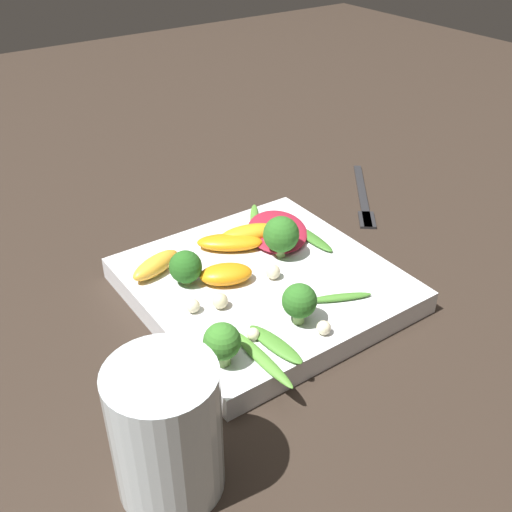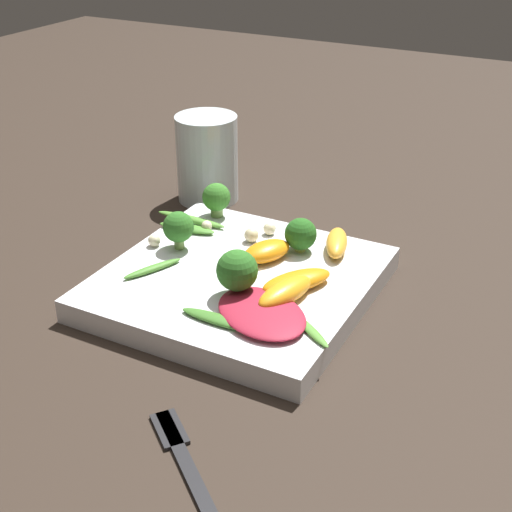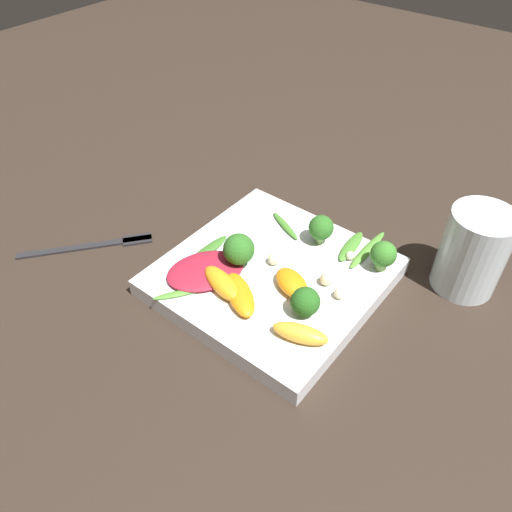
# 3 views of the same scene
# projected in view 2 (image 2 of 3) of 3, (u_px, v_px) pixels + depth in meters

# --- Properties ---
(ground_plane) EXTENTS (2.40, 2.40, 0.00)m
(ground_plane) POSITION_uv_depth(u_px,v_px,m) (239.00, 294.00, 0.75)
(ground_plane) COLOR #2D231C
(plate) EXTENTS (0.26, 0.26, 0.03)m
(plate) POSITION_uv_depth(u_px,v_px,m) (239.00, 283.00, 0.74)
(plate) COLOR white
(plate) RESTS_ON ground_plane
(drinking_glass) EXTENTS (0.08, 0.08, 0.11)m
(drinking_glass) POSITION_uv_depth(u_px,v_px,m) (207.00, 159.00, 0.94)
(drinking_glass) COLOR silver
(drinking_glass) RESTS_ON ground_plane
(fork) EXTENTS (0.13, 0.16, 0.01)m
(fork) POSITION_uv_depth(u_px,v_px,m) (191.00, 472.00, 0.52)
(fork) COLOR #262628
(fork) RESTS_ON ground_plane
(radicchio_leaf_0) EXTENTS (0.11, 0.12, 0.01)m
(radicchio_leaf_0) POSITION_uv_depth(u_px,v_px,m) (262.00, 313.00, 0.66)
(radicchio_leaf_0) COLOR maroon
(radicchio_leaf_0) RESTS_ON plate
(orange_segment_0) EXTENTS (0.07, 0.04, 0.02)m
(orange_segment_0) POSITION_uv_depth(u_px,v_px,m) (337.00, 243.00, 0.78)
(orange_segment_0) COLOR #FCAD33
(orange_segment_0) RESTS_ON plate
(orange_segment_1) EXTENTS (0.08, 0.05, 0.02)m
(orange_segment_1) POSITION_uv_depth(u_px,v_px,m) (285.00, 292.00, 0.68)
(orange_segment_1) COLOR orange
(orange_segment_1) RESTS_ON plate
(orange_segment_2) EXTENTS (0.08, 0.07, 0.02)m
(orange_segment_2) POSITION_uv_depth(u_px,v_px,m) (297.00, 281.00, 0.71)
(orange_segment_2) COLOR orange
(orange_segment_2) RESTS_ON plate
(orange_segment_3) EXTENTS (0.06, 0.05, 0.02)m
(orange_segment_3) POSITION_uv_depth(u_px,v_px,m) (267.00, 251.00, 0.76)
(orange_segment_3) COLOR orange
(orange_segment_3) RESTS_ON plate
(broccoli_floret_0) EXTENTS (0.04, 0.04, 0.05)m
(broccoli_floret_0) POSITION_uv_depth(u_px,v_px,m) (237.00, 271.00, 0.69)
(broccoli_floret_0) COLOR #84AD5B
(broccoli_floret_0) RESTS_ON plate
(broccoli_floret_1) EXTENTS (0.04, 0.04, 0.04)m
(broccoli_floret_1) POSITION_uv_depth(u_px,v_px,m) (301.00, 234.00, 0.77)
(broccoli_floret_1) COLOR #7A9E51
(broccoli_floret_1) RESTS_ON plate
(broccoli_floret_2) EXTENTS (0.03, 0.03, 0.04)m
(broccoli_floret_2) POSITION_uv_depth(u_px,v_px,m) (178.00, 228.00, 0.77)
(broccoli_floret_2) COLOR #84AD5B
(broccoli_floret_2) RESTS_ON plate
(broccoli_floret_3) EXTENTS (0.03, 0.03, 0.04)m
(broccoli_floret_3) POSITION_uv_depth(u_px,v_px,m) (216.00, 198.00, 0.85)
(broccoli_floret_3) COLOR #84AD5B
(broccoli_floret_3) RESTS_ON plate
(arugula_sprig_0) EXTENTS (0.03, 0.07, 0.01)m
(arugula_sprig_0) POSITION_uv_depth(u_px,v_px,m) (187.00, 228.00, 0.82)
(arugula_sprig_0) COLOR #47842D
(arugula_sprig_0) RESTS_ON plate
(arugula_sprig_1) EXTENTS (0.04, 0.06, 0.00)m
(arugula_sprig_1) POSITION_uv_depth(u_px,v_px,m) (309.00, 329.00, 0.64)
(arugula_sprig_1) COLOR #518E33
(arugula_sprig_1) RESTS_ON plate
(arugula_sprig_2) EXTENTS (0.02, 0.08, 0.01)m
(arugula_sprig_2) POSITION_uv_depth(u_px,v_px,m) (221.00, 320.00, 0.65)
(arugula_sprig_2) COLOR #3D7528
(arugula_sprig_2) RESTS_ON plate
(arugula_sprig_3) EXTENTS (0.01, 0.09, 0.01)m
(arugula_sprig_3) POSITION_uv_depth(u_px,v_px,m) (191.00, 219.00, 0.84)
(arugula_sprig_3) COLOR #518E33
(arugula_sprig_3) RESTS_ON plate
(arugula_sprig_4) EXTENTS (0.07, 0.04, 0.01)m
(arugula_sprig_4) POSITION_uv_depth(u_px,v_px,m) (153.00, 268.00, 0.74)
(arugula_sprig_4) COLOR #47842D
(arugula_sprig_4) RESTS_ON plate
(macadamia_nut_0) EXTENTS (0.02, 0.02, 0.02)m
(macadamia_nut_0) POSITION_uv_depth(u_px,v_px,m) (251.00, 235.00, 0.80)
(macadamia_nut_0) COLOR beige
(macadamia_nut_0) RESTS_ON plate
(macadamia_nut_1) EXTENTS (0.01, 0.01, 0.01)m
(macadamia_nut_1) POSITION_uv_depth(u_px,v_px,m) (270.00, 229.00, 0.81)
(macadamia_nut_1) COLOR beige
(macadamia_nut_1) RESTS_ON plate
(macadamia_nut_2) EXTENTS (0.02, 0.02, 0.02)m
(macadamia_nut_2) POSITION_uv_depth(u_px,v_px,m) (227.00, 266.00, 0.73)
(macadamia_nut_2) COLOR beige
(macadamia_nut_2) RESTS_ON plate
(macadamia_nut_3) EXTENTS (0.01, 0.01, 0.01)m
(macadamia_nut_3) POSITION_uv_depth(u_px,v_px,m) (207.00, 226.00, 0.82)
(macadamia_nut_3) COLOR beige
(macadamia_nut_3) RESTS_ON plate
(macadamia_nut_4) EXTENTS (0.01, 0.01, 0.01)m
(macadamia_nut_4) POSITION_uv_depth(u_px,v_px,m) (154.00, 240.00, 0.79)
(macadamia_nut_4) COLOR beige
(macadamia_nut_4) RESTS_ON plate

